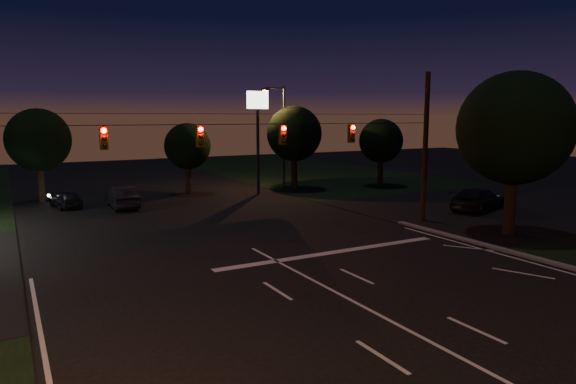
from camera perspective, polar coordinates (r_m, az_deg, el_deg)
ground at (r=14.54m, az=21.46°, el=-18.21°), size 140.00×140.00×0.00m
cross_street_right at (r=39.20m, az=22.20°, el=-1.60°), size 20.00×16.00×0.02m
stop_bar at (r=24.50m, az=4.98°, el=-6.70°), size 12.00×0.50×0.01m
utility_pole_right at (r=32.70m, az=14.71°, el=-3.13°), size 0.30×0.30×9.00m
signal_span at (r=25.26m, az=-5.01°, el=6.39°), size 24.00×0.40×1.56m
pole_sign_right at (r=42.25m, az=-3.38°, el=8.19°), size 1.80×0.30×8.40m
street_light_right_far at (r=45.51m, az=-0.76°, el=6.96°), size 2.20×0.35×9.00m
tree_right_near at (r=29.99m, az=23.67°, el=6.36°), size 6.00×6.00×8.76m
tree_far_b at (r=42.33m, az=-25.95°, el=5.16°), size 4.60×4.60×6.98m
tree_far_c at (r=43.36m, az=-11.12°, el=4.96°), size 3.80×3.80×5.86m
tree_far_d at (r=45.14m, az=0.64°, el=6.42°), size 4.80×4.80×7.30m
tree_far_e at (r=48.02m, az=10.22°, el=5.55°), size 4.00×4.00×6.18m
car_oncoming_a at (r=39.33m, az=-23.46°, el=-0.72°), size 2.11×3.84×1.24m
car_oncoming_b at (r=37.81m, az=-17.92°, el=-0.57°), size 1.70×4.64×1.52m
car_cross at (r=37.40m, az=20.35°, el=-0.74°), size 5.79×3.82×1.56m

